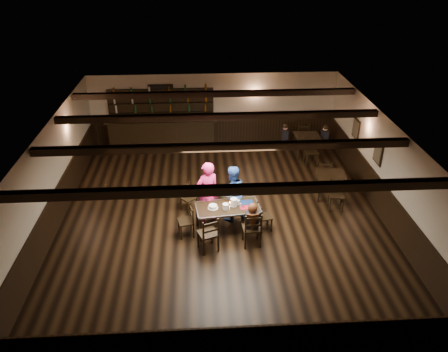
{
  "coord_description": "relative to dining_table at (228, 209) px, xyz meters",
  "views": [
    {
      "loc": [
        -0.56,
        -10.33,
        6.92
      ],
      "look_at": [
        0.08,
        0.2,
        1.16
      ],
      "focal_mm": 35.0,
      "sensor_mm": 36.0,
      "label": 1
    }
  ],
  "objects": [
    {
      "name": "dining_table",
      "position": [
        0.0,
        0.0,
        0.0
      ],
      "size": [
        1.75,
        1.02,
        0.75
      ],
      "color": "black",
      "rests_on": "ground"
    },
    {
      "name": "bg_patron_left",
      "position": [
        2.37,
        4.66,
        0.12
      ],
      "size": [
        0.22,
        0.34,
        0.68
      ],
      "color": "black",
      "rests_on": "ground"
    },
    {
      "name": "menu_blue",
      "position": [
        0.52,
        0.19,
        0.08
      ],
      "size": [
        0.36,
        0.26,
        0.0
      ],
      "primitive_type": "cube",
      "rotation": [
        0.0,
        0.0,
        0.06
      ],
      "color": "#0D1F45",
      "rests_on": "dining_table"
    },
    {
      "name": "chair_end_right",
      "position": [
        0.91,
        -0.0,
        -0.21
      ],
      "size": [
        0.42,
        0.43,
        0.8
      ],
      "color": "black",
      "rests_on": "ground"
    },
    {
      "name": "seated_person",
      "position": [
        0.57,
        -0.64,
        0.14
      ],
      "size": [
        0.32,
        0.49,
        0.79
      ],
      "color": "black",
      "rests_on": "ground"
    },
    {
      "name": "pepper_shaker",
      "position": [
        0.4,
        -0.06,
        0.11
      ],
      "size": [
        0.03,
        0.03,
        0.08
      ],
      "primitive_type": "cylinder",
      "color": "#A5A8AD",
      "rests_on": "dining_table"
    },
    {
      "name": "chair_near_left",
      "position": [
        -0.51,
        -0.86,
        -0.1
      ],
      "size": [
        0.59,
        0.58,
        0.99
      ],
      "color": "black",
      "rests_on": "ground"
    },
    {
      "name": "plate_stack_a",
      "position": [
        -0.06,
        -0.1,
        0.15
      ],
      "size": [
        0.16,
        0.16,
        0.15
      ],
      "primitive_type": "cylinder",
      "color": "white",
      "rests_on": "dining_table"
    },
    {
      "name": "bar_counter",
      "position": [
        -2.04,
        5.45,
        0.05
      ],
      "size": [
        4.0,
        0.7,
        2.2
      ],
      "color": "black",
      "rests_on": "ground"
    },
    {
      "name": "bg_patron_right",
      "position": [
        3.76,
        4.46,
        0.13
      ],
      "size": [
        0.21,
        0.34,
        0.69
      ],
      "color": "black",
      "rests_on": "ground"
    },
    {
      "name": "tea_light",
      "position": [
        0.07,
        0.14,
        0.1
      ],
      "size": [
        0.06,
        0.06,
        0.06
      ],
      "color": "#A5A8AD",
      "rests_on": "dining_table"
    },
    {
      "name": "man_blue",
      "position": [
        0.15,
        0.56,
        0.14
      ],
      "size": [
        0.95,
        0.85,
        1.63
      ],
      "primitive_type": "imported",
      "rotation": [
        0.0,
        0.0,
        3.48
      ],
      "color": "navy",
      "rests_on": "ground"
    },
    {
      "name": "salt_shaker",
      "position": [
        0.33,
        -0.02,
        0.12
      ],
      "size": [
        0.04,
        0.04,
        0.1
      ],
      "primitive_type": "cylinder",
      "color": "silver",
      "rests_on": "dining_table"
    },
    {
      "name": "back_table_a",
      "position": [
        3.19,
        1.58,
        -0.03
      ],
      "size": [
        0.96,
        0.96,
        0.75
      ],
      "color": "black",
      "rests_on": "ground"
    },
    {
      "name": "room_shell",
      "position": [
        -0.12,
        0.77,
        1.07
      ],
      "size": [
        9.02,
        10.02,
        2.71
      ],
      "color": "beige",
      "rests_on": "ground"
    },
    {
      "name": "drink_glass",
      "position": [
        0.28,
        0.11,
        0.14
      ],
      "size": [
        0.08,
        0.08,
        0.13
      ],
      "primitive_type": "cylinder",
      "color": "silver",
      "rests_on": "dining_table"
    },
    {
      "name": "ground",
      "position": [
        -0.13,
        0.74,
        -0.68
      ],
      "size": [
        10.0,
        10.0,
        0.0
      ],
      "primitive_type": "plane",
      "color": "black",
      "rests_on": "ground"
    },
    {
      "name": "back_table_b",
      "position": [
        3.15,
        4.49,
        -0.02
      ],
      "size": [
        0.89,
        0.89,
        0.75
      ],
      "color": "black",
      "rests_on": "ground"
    },
    {
      "name": "plate_stack_b",
      "position": [
        0.16,
        0.04,
        0.18
      ],
      "size": [
        0.18,
        0.18,
        0.22
      ],
      "primitive_type": "cylinder",
      "color": "white",
      "rests_on": "dining_table"
    },
    {
      "name": "chair_near_right",
      "position": [
        0.57,
        -0.7,
        -0.1
      ],
      "size": [
        0.49,
        0.47,
        0.99
      ],
      "color": "black",
      "rests_on": "ground"
    },
    {
      "name": "woman_pink",
      "position": [
        -0.52,
        0.49,
        0.23
      ],
      "size": [
        0.78,
        0.67,
        1.82
      ],
      "primitive_type": "imported",
      "rotation": [
        0.0,
        0.0,
        3.56
      ],
      "color": "#F138A3",
      "rests_on": "ground"
    },
    {
      "name": "cake",
      "position": [
        -0.39,
        -0.03,
        0.11
      ],
      "size": [
        0.27,
        0.27,
        0.09
      ],
      "color": "white",
      "rests_on": "dining_table"
    },
    {
      "name": "menu_red",
      "position": [
        0.46,
        -0.06,
        0.08
      ],
      "size": [
        0.31,
        0.23,
        0.0
      ],
      "primitive_type": "cube",
      "rotation": [
        0.0,
        0.0,
        0.13
      ],
      "color": "maroon",
      "rests_on": "dining_table"
    },
    {
      "name": "chair_far_pushed",
      "position": [
        -1.09,
        1.12,
        -0.19
      ],
      "size": [
        0.53,
        0.53,
        0.83
      ],
      "color": "black",
      "rests_on": "ground"
    },
    {
      "name": "chair_end_left",
      "position": [
        -1.03,
        -0.12,
        -0.17
      ],
      "size": [
        0.46,
        0.48,
        0.87
      ],
      "color": "black",
      "rests_on": "ground"
    }
  ]
}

